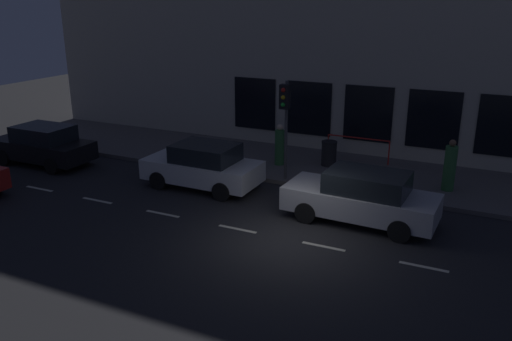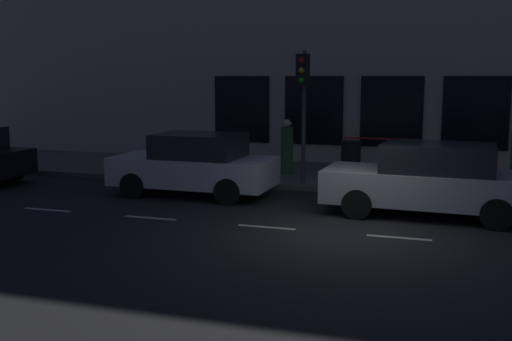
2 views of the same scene
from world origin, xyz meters
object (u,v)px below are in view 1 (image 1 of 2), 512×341
Objects in this scene: traffic_light at (285,109)px; parked_car_2 at (203,166)px; parked_car_1 at (362,197)px; pedestrian_1 at (450,167)px; pedestrian_0 at (280,146)px; trash_bin at (329,153)px; parked_car_0 at (43,145)px.

parked_car_2 is (-1.56, 2.41, -1.94)m from traffic_light.
pedestrian_1 reaches higher than parked_car_1.
trash_bin is at bearing 122.75° from pedestrian_0.
traffic_light is at bearing -56.53° from parked_car_2.
traffic_light reaches higher than parked_car_0.
parked_car_1 is 5.08m from trash_bin.
parked_car_0 is 9.41m from pedestrian_0.
parked_car_0 is 2.37× the size of pedestrian_1.
parked_car_1 is 2.80× the size of pedestrian_0.
trash_bin is (2.31, -0.93, -2.09)m from traffic_light.
pedestrian_1 reaches higher than parked_car_2.
pedestrian_1 is 1.84× the size of trash_bin.
parked_car_0 is 0.93× the size of parked_car_1.
parked_car_2 is at bearing 29.67° from pedestrian_1.
parked_car_2 is at bearing 122.94° from traffic_light.
pedestrian_1 is at bearing 98.73° from pedestrian_0.
trash_bin is at bearing 30.95° from parked_car_1.
traffic_light is 3.67× the size of trash_bin.
trash_bin is (4.28, -10.49, -0.16)m from parked_car_0.
pedestrian_0 reaches higher than parked_car_0.
pedestrian_1 is (1.39, -5.42, -1.77)m from traffic_light.
traffic_light is at bearing 38.65° from pedestrian_0.
pedestrian_0 reaches higher than trash_bin.
traffic_light is 3.26m from trash_bin.
pedestrian_0 is at bearing 50.76° from parked_car_1.
traffic_light reaches higher than trash_bin.
pedestrian_0 reaches higher than parked_car_1.
traffic_light is 2.57m from pedestrian_0.
parked_car_2 is 8.37m from pedestrian_1.
pedestrian_1 is (3.53, -2.07, 0.17)m from parked_car_1.
traffic_light is 2.00× the size of pedestrian_1.
pedestrian_0 is at bearing -25.80° from parked_car_2.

